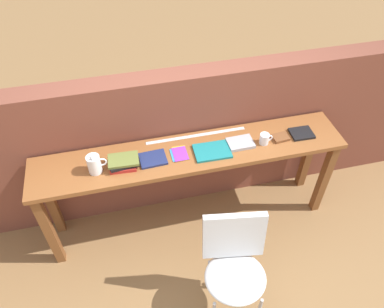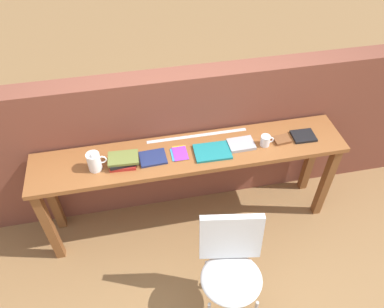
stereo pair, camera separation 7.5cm
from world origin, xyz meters
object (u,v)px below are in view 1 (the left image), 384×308
at_px(mug, 265,139).
at_px(leather_journal_brown, 280,137).
at_px(book_repair_rightmost, 302,133).
at_px(pitcher_white, 94,164).
at_px(pamphlet_pile_colourful, 180,154).
at_px(magazine_cycling, 153,159).
at_px(book_open_centre, 212,151).
at_px(book_stack_leftmost, 123,162).
at_px(chair_white_moulded, 235,263).

xyz_separation_m(mug, leather_journal_brown, (0.15, 0.02, -0.03)).
bearing_deg(book_repair_rightmost, leather_journal_brown, -175.80).
height_order(pitcher_white, pamphlet_pile_colourful, pitcher_white).
xyz_separation_m(magazine_cycling, pamphlet_pile_colourful, (0.21, 0.01, -0.00)).
height_order(magazine_cycling, book_open_centre, same).
relative_size(magazine_cycling, leather_journal_brown, 1.56).
xyz_separation_m(book_stack_leftmost, book_repair_rightmost, (1.46, 0.02, -0.03)).
bearing_deg(book_open_centre, pitcher_white, -178.89).
bearing_deg(pamphlet_pile_colourful, pitcher_white, -177.19).
relative_size(book_stack_leftmost, leather_journal_brown, 1.81).
height_order(magazine_cycling, leather_journal_brown, leather_journal_brown).
distance_m(chair_white_moulded, book_stack_leftmost, 1.10).
relative_size(magazine_cycling, book_repair_rightmost, 1.10).
bearing_deg(leather_journal_brown, chair_white_moulded, -133.44).
relative_size(book_stack_leftmost, book_open_centre, 0.83).
distance_m(mug, leather_journal_brown, 0.15).
distance_m(pitcher_white, book_stack_leftmost, 0.21).
distance_m(book_open_centre, leather_journal_brown, 0.58).
bearing_deg(book_stack_leftmost, magazine_cycling, 2.48).
height_order(chair_white_moulded, book_repair_rightmost, book_repair_rightmost).
relative_size(pitcher_white, book_repair_rightmost, 1.00).
bearing_deg(chair_white_moulded, magazine_cycling, 118.04).
distance_m(mug, book_repair_rightmost, 0.34).
distance_m(book_stack_leftmost, leather_journal_brown, 1.27).
bearing_deg(pamphlet_pile_colourful, book_stack_leftmost, -177.29).
xyz_separation_m(pamphlet_pile_colourful, leather_journal_brown, (0.84, -0.01, 0.01)).
relative_size(pitcher_white, pamphlet_pile_colourful, 1.07).
distance_m(chair_white_moulded, magazine_cycling, 0.98).
bearing_deg(leather_journal_brown, book_open_centre, 176.66).
bearing_deg(chair_white_moulded, leather_journal_brown, 52.12).
bearing_deg(book_stack_leftmost, pamphlet_pile_colourful, 2.71).
xyz_separation_m(chair_white_moulded, magazine_cycling, (-0.43, 0.80, 0.36)).
distance_m(pitcher_white, mug, 1.33).
relative_size(book_open_centre, book_repair_rightmost, 1.54).
height_order(chair_white_moulded, book_stack_leftmost, book_stack_leftmost).
xyz_separation_m(book_open_centre, book_repair_rightmost, (0.77, 0.03, 0.00)).
relative_size(pamphlet_pile_colourful, book_open_centre, 0.61).
xyz_separation_m(book_stack_leftmost, mug, (1.12, -0.01, 0.01)).
relative_size(book_stack_leftmost, book_repair_rightmost, 1.28).
xyz_separation_m(book_stack_leftmost, magazine_cycling, (0.22, 0.01, -0.03)).
relative_size(book_stack_leftmost, magazine_cycling, 1.16).
xyz_separation_m(pitcher_white, book_stack_leftmost, (0.21, 0.01, -0.04)).
height_order(mug, book_repair_rightmost, mug).
bearing_deg(leather_journal_brown, pitcher_white, 175.16).
distance_m(chair_white_moulded, pitcher_white, 1.24).
height_order(chair_white_moulded, pamphlet_pile_colourful, chair_white_moulded).
relative_size(mug, book_repair_rightmost, 0.60).
bearing_deg(book_open_centre, magazine_cycling, 178.33).
bearing_deg(magazine_cycling, chair_white_moulded, -64.52).
relative_size(chair_white_moulded, leather_journal_brown, 6.86).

